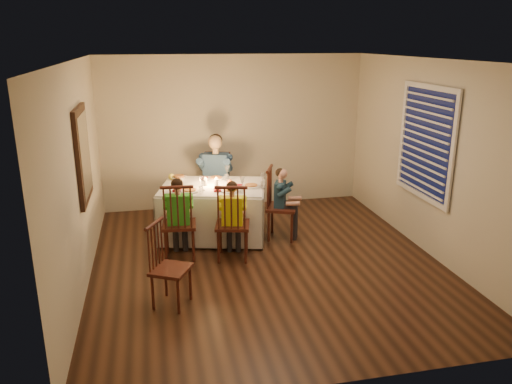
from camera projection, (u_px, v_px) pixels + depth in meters
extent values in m
plane|color=black|center=(267.00, 262.00, 6.62)|extent=(5.00, 5.00, 0.00)
cube|color=beige|center=(79.00, 177.00, 5.78)|extent=(0.02, 5.00, 2.60)
cube|color=beige|center=(430.00, 159.00, 6.68)|extent=(0.02, 5.00, 2.60)
cube|color=beige|center=(234.00, 132.00, 8.57)|extent=(4.50, 0.02, 2.60)
plane|color=white|center=(268.00, 60.00, 5.85)|extent=(5.00, 5.00, 0.00)
cube|color=silver|center=(212.00, 187.00, 7.28)|extent=(1.68, 1.37, 0.04)
cube|color=silver|center=(217.00, 200.00, 7.90)|extent=(1.47, 0.38, 0.73)
cube|color=silver|center=(209.00, 224.00, 6.88)|extent=(1.47, 0.38, 0.73)
cube|color=silver|center=(263.00, 212.00, 7.37)|extent=(0.28, 1.06, 0.73)
cube|color=silver|center=(163.00, 210.00, 7.41)|extent=(0.28, 1.06, 0.73)
cylinder|color=silver|center=(216.00, 179.00, 7.60)|extent=(0.32, 0.32, 0.02)
cylinder|color=silver|center=(190.00, 191.00, 6.99)|extent=(0.32, 0.32, 0.02)
cylinder|color=silver|center=(230.00, 191.00, 7.00)|extent=(0.32, 0.32, 0.02)
cylinder|color=silver|center=(251.00, 186.00, 7.21)|extent=(0.32, 0.32, 0.02)
cylinder|color=white|center=(205.00, 182.00, 7.26)|extent=(0.06, 0.06, 0.10)
cylinder|color=white|center=(216.00, 182.00, 7.26)|extent=(0.06, 0.06, 0.10)
sphere|color=#FFF343|center=(171.00, 177.00, 7.58)|extent=(0.09, 0.09, 0.09)
sphere|color=orange|center=(230.00, 182.00, 7.30)|extent=(0.08, 0.08, 0.08)
imported|color=silver|center=(179.00, 178.00, 7.57)|extent=(0.29, 0.29, 0.05)
cube|color=black|center=(83.00, 155.00, 6.01)|extent=(0.05, 0.95, 1.15)
cube|color=white|center=(85.00, 155.00, 6.02)|extent=(0.01, 0.78, 0.98)
cube|color=#0D1237|center=(427.00, 143.00, 6.72)|extent=(0.01, 1.20, 1.40)
cube|color=white|center=(426.00, 143.00, 6.71)|extent=(0.03, 1.34, 1.54)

